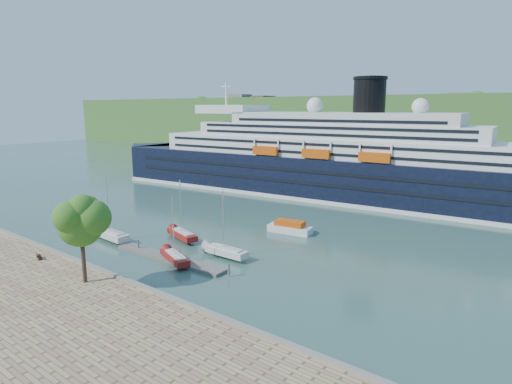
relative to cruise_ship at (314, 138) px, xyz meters
name	(u,v)px	position (x,y,z in m)	size (l,w,h in m)	color
ground	(86,271)	(1.81, -58.03, -13.01)	(400.00, 400.00, 0.00)	#325A50
far_hillside	(433,128)	(1.81, 86.97, -1.01)	(400.00, 50.00, 24.00)	#356026
quay_coping	(84,263)	(1.81, -58.23, -11.86)	(220.00, 0.50, 0.30)	slate
cruise_ship	(314,138)	(0.00, 0.00, 0.00)	(115.91, 16.88, 26.03)	black
park_bench	(39,256)	(-4.22, -60.69, -11.57)	(1.39, 0.57, 0.89)	#442413
promenade_tree	(81,235)	(7.01, -61.14, -6.66)	(6.46, 6.46, 10.70)	#2F681B
floating_pontoon	(169,258)	(6.72, -49.01, -12.81)	(18.37, 2.25, 0.41)	slate
sailboat_white_near	(110,210)	(-6.06, -49.05, -8.17)	(7.50, 2.08, 9.69)	silver
sailboat_red	(175,233)	(8.76, -49.65, -8.85)	(6.45, 1.79, 8.33)	maroon
sailboat_white_far	(226,226)	(12.42, -43.95, -8.59)	(6.86, 1.90, 8.86)	silver
tender_launch	(290,227)	(12.61, -28.87, -12.02)	(7.16, 2.45, 1.98)	#C84C0B
sailboat_extra	(182,212)	(2.16, -42.24, -8.61)	(6.82, 1.89, 8.81)	maroon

